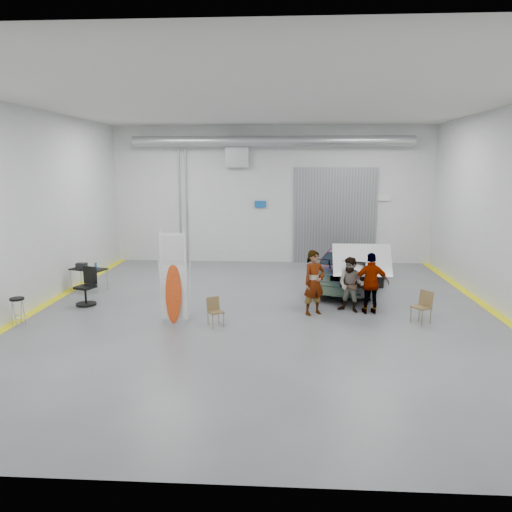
# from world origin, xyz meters

# --- Properties ---
(ground) EXTENTS (16.00, 16.00, 0.00)m
(ground) POSITION_xyz_m (0.00, 0.00, 0.00)
(ground) COLOR #5B5C62
(ground) RESTS_ON ground
(room_shell) EXTENTS (14.02, 16.18, 6.01)m
(room_shell) POSITION_xyz_m (0.24, 2.22, 4.08)
(room_shell) COLOR silver
(room_shell) RESTS_ON ground
(sedan_car) EXTENTS (3.67, 5.64, 1.52)m
(sedan_car) POSITION_xyz_m (2.97, 3.41, 0.76)
(sedan_car) COLOR white
(sedan_car) RESTS_ON ground
(person_a) EXTENTS (0.83, 0.75, 1.90)m
(person_a) POSITION_xyz_m (1.47, 0.06, 0.95)
(person_a) COLOR #90684E
(person_a) RESTS_ON ground
(person_b) EXTENTS (1.00, 0.92, 1.65)m
(person_b) POSITION_xyz_m (2.58, 0.37, 0.83)
(person_b) COLOR slate
(person_b) RESTS_ON ground
(person_c) EXTENTS (1.07, 0.47, 1.81)m
(person_c) POSITION_xyz_m (3.15, 0.25, 0.91)
(person_c) COLOR brown
(person_c) RESTS_ON ground
(surfboard_display) EXTENTS (0.75, 0.22, 2.66)m
(surfboard_display) POSITION_xyz_m (-2.43, -0.96, 1.08)
(surfboard_display) COLOR white
(surfboard_display) RESTS_ON ground
(folding_chair_near) EXTENTS (0.51, 0.55, 0.78)m
(folding_chair_near) POSITION_xyz_m (-1.23, -1.22, 0.24)
(folding_chair_near) COLOR brown
(folding_chair_near) RESTS_ON ground
(folding_chair_far) EXTENTS (0.59, 0.69, 0.90)m
(folding_chair_far) POSITION_xyz_m (4.37, -0.64, 0.28)
(folding_chair_far) COLOR brown
(folding_chair_far) RESTS_ON ground
(shop_stool) EXTENTS (0.40, 0.40, 0.78)m
(shop_stool) POSITION_xyz_m (-6.60, -1.51, 0.39)
(shop_stool) COLOR black
(shop_stool) RESTS_ON ground
(work_table) EXTENTS (1.35, 0.96, 1.00)m
(work_table) POSITION_xyz_m (-6.25, 2.42, 0.77)
(work_table) COLOR #9A9DA2
(work_table) RESTS_ON ground
(office_chair) EXTENTS (0.66, 0.69, 1.17)m
(office_chair) POSITION_xyz_m (-5.57, 0.64, 0.51)
(office_chair) COLOR black
(office_chair) RESTS_ON ground
(trunk_lid) EXTENTS (1.77, 1.07, 0.04)m
(trunk_lid) POSITION_xyz_m (2.97, 1.04, 1.54)
(trunk_lid) COLOR silver
(trunk_lid) RESTS_ON sedan_car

